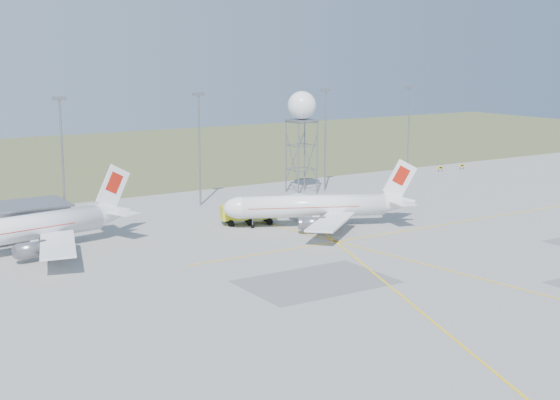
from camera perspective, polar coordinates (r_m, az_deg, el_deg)
ground at (r=98.22m, az=17.48°, el=-6.04°), size 400.00×400.00×0.00m
grass_strip at (r=214.44m, az=-12.37°, el=3.15°), size 400.00×120.00×0.03m
building_grey at (r=129.45m, az=-19.41°, el=-1.25°), size 19.00×10.00×3.90m
mast_a at (r=132.28m, az=-15.66°, el=3.65°), size 2.20×0.50×20.50m
mast_b at (r=141.48m, az=-5.92°, el=4.43°), size 2.20×0.50×20.50m
mast_c at (r=155.95m, az=3.34°, el=5.06°), size 2.20×0.50×20.50m
mast_d at (r=169.72m, az=9.41°, el=5.40°), size 2.20×0.50×20.50m
taxi_sign_near at (r=185.97m, az=11.66°, el=2.31°), size 1.60×0.17×1.20m
taxi_sign_far at (r=190.87m, az=13.17°, el=2.46°), size 1.60×0.17×1.20m
airliner_main at (r=124.71m, az=2.68°, el=-0.47°), size 29.78×27.72×10.69m
airliner_far at (r=113.83m, az=-18.22°, el=-2.03°), size 32.63×31.36×11.13m
radar_tower at (r=153.16m, az=1.60°, el=4.67°), size 5.56×5.56×20.12m
fire_truck at (r=126.93m, az=-2.22°, el=-0.99°), size 9.37×5.83×3.56m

